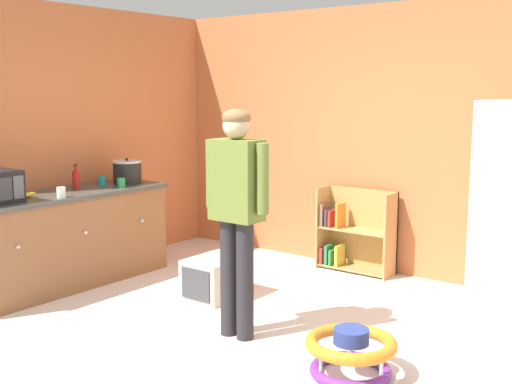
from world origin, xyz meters
The scene contains 14 objects.
ground_plane centered at (0.00, 0.00, 0.00)m, with size 12.00×12.00×0.00m, color silver.
back_wall centered at (0.00, 2.33, 1.35)m, with size 5.20×0.06×2.70m, color #C86F3F.
left_side_wall centered at (-2.63, 0.80, 1.35)m, with size 0.06×2.99×2.70m, color #C86E41.
kitchen_counter centered at (-2.20, 0.00, 0.45)m, with size 0.65×2.12×0.90m.
bookshelf centered at (-0.29, 2.15, 0.37)m, with size 0.80×0.28×0.85m.
standing_person centered at (-0.08, -0.02, 1.04)m, with size 0.57×0.22×1.72m.
baby_walker centered at (0.95, -0.10, 0.16)m, with size 0.60×0.60×0.32m.
pet_carrier centered at (-0.83, 0.60, 0.18)m, with size 0.42×0.55×0.36m.
crock_pot centered at (-2.18, 0.78, 1.02)m, with size 0.30×0.30×0.27m.
banana_bunch centered at (-2.21, -0.36, 0.93)m, with size 0.12×0.16×0.04m.
ketchup_bottle centered at (-2.25, 0.20, 1.00)m, with size 0.07×0.07×0.25m.
green_cup centered at (-2.01, 0.55, 0.95)m, with size 0.08×0.08×0.10m, color green.
white_cup centered at (-1.97, -0.18, 0.95)m, with size 0.08×0.08×0.10m, color white.
teal_cup centered at (-2.28, 0.54, 0.95)m, with size 0.08×0.08×0.10m, color teal.
Camera 1 is at (2.89, -3.67, 1.85)m, focal length 45.48 mm.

